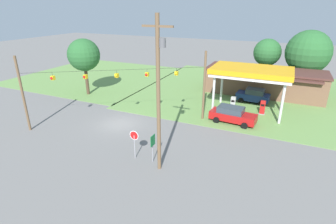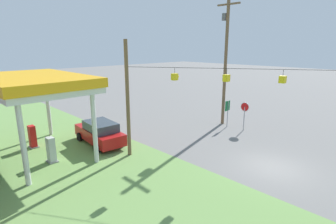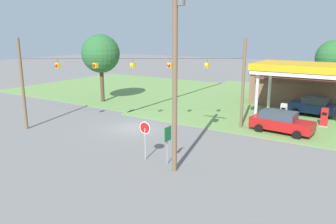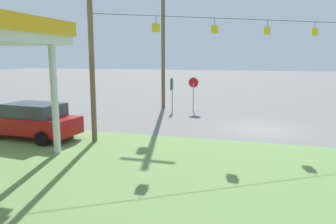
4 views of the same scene
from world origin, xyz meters
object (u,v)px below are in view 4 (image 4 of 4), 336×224
object	(u,v)px
car_at_pumps_front	(32,120)
stop_sign_roadside	(193,86)
route_sign	(172,87)
utility_pole_main	(163,25)

from	to	relation	value
car_at_pumps_front	stop_sign_roadside	world-z (taller)	stop_sign_roadside
route_sign	utility_pole_main	size ratio (longest dim) A/B	0.21
stop_sign_roadside	utility_pole_main	xyz separation A→B (m)	(2.52, -0.50, 4.50)
car_at_pumps_front	utility_pole_main	size ratio (longest dim) A/B	0.44
stop_sign_roadside	utility_pole_main	distance (m)	5.19
route_sign	utility_pole_main	bearing A→B (deg)	-33.71
route_sign	car_at_pumps_front	bearing A→B (deg)	68.13
utility_pole_main	car_at_pumps_front	bearing A→B (deg)	73.41
stop_sign_roadside	utility_pole_main	world-z (taller)	utility_pole_main
stop_sign_roadside	utility_pole_main	size ratio (longest dim) A/B	0.22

